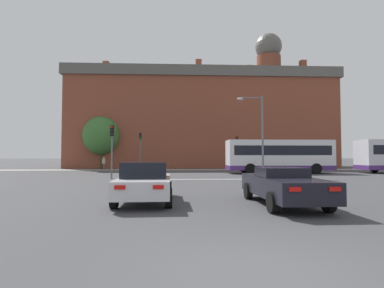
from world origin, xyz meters
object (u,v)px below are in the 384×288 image
Objects in this scene: street_lamp_junction at (258,127)px; bus_crossing_lead at (279,156)px; car_saloon_left at (145,182)px; traffic_light_far_left at (140,145)px; traffic_light_far_right at (237,147)px; car_roadster_right at (283,185)px; traffic_light_near_left at (112,143)px; pedestrian_waiting at (104,162)px.

bus_crossing_lead is at bearing 52.79° from street_lamp_junction.
traffic_light_far_left is at bearing 95.94° from car_saloon_left.
traffic_light_far_right is at bearing -158.58° from bus_crossing_lead.
bus_crossing_lead reaches higher than car_roadster_right.
car_saloon_left is at bearing -71.97° from traffic_light_near_left.
car_saloon_left is 0.43× the size of bus_crossing_lead.
street_lamp_junction is at bearing -37.21° from bus_crossing_lead.
pedestrian_waiting is at bearing 105.19° from car_saloon_left.
bus_crossing_lead is 2.48× the size of traffic_light_far_right.
car_roadster_right is at bearing -101.97° from street_lamp_junction.
traffic_light_far_left reaches higher than car_roadster_right.
car_saloon_left is at bearing 157.99° from pedestrian_waiting.
traffic_light_near_left is at bearing 157.04° from pedestrian_waiting.
street_lamp_junction is 4.26× the size of pedestrian_waiting.
traffic_light_near_left reaches higher than car_roadster_right.
car_saloon_left is 1.06× the size of traffic_light_far_right.
street_lamp_junction reaches higher than traffic_light_far_left.
traffic_light_near_left is 2.53× the size of pedestrian_waiting.
traffic_light_far_left reaches higher than pedestrian_waiting.
pedestrian_waiting is at bearing 105.85° from traffic_light_near_left.
street_lamp_junction is at bearing -92.29° from traffic_light_far_right.
traffic_light_far_left is at bearing 88.50° from traffic_light_near_left.
traffic_light_near_left is 0.98× the size of traffic_light_far_right.
bus_crossing_lead is 1.50× the size of street_lamp_junction.
traffic_light_near_left is (-14.73, -6.20, 0.96)m from bus_crossing_lead.
car_saloon_left is 12.17m from traffic_light_near_left.
car_saloon_left is 2.74× the size of pedestrian_waiting.
street_lamp_junction reaches higher than bus_crossing_lead.
traffic_light_far_left is at bearing -118.18° from bus_crossing_lead.
street_lamp_junction is (-3.17, -4.17, 2.41)m from bus_crossing_lead.
traffic_light_far_right reaches higher than pedestrian_waiting.
street_lamp_junction is at bearing 58.15° from car_saloon_left.
car_roadster_right is at bearing -97.79° from traffic_light_far_right.
traffic_light_near_left is at bearing -91.50° from traffic_light_far_left.
traffic_light_far_right is 0.90× the size of traffic_light_far_left.
street_lamp_junction is (3.03, 14.29, 3.46)m from car_roadster_right.
bus_crossing_lead is at bearing -28.18° from traffic_light_far_left.
car_roadster_right is 0.47× the size of bus_crossing_lead.
pedestrian_waiting is (-16.25, 1.79, -1.83)m from traffic_light_far_right.
pedestrian_waiting is at bearing 167.35° from traffic_light_far_left.
bus_crossing_lead is 2.24× the size of traffic_light_far_left.
pedestrian_waiting reaches higher than car_saloon_left.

